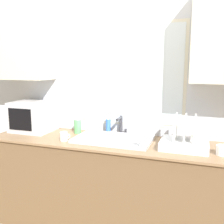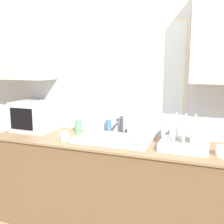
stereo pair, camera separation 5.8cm
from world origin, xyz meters
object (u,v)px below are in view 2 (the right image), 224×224
Objects in this scene: faucet at (121,124)px; microwave at (35,116)px; spray_bottle at (78,124)px; mug_near_sink at (64,136)px; wine_glass at (139,137)px; soap_bottle at (109,126)px; dish_rack at (185,142)px.

faucet is 0.47× the size of microwave.
microwave is 0.50m from spray_bottle.
microwave reaches higher than faucet.
mug_near_sink is 0.74m from wine_glass.
microwave is 0.82m from soap_bottle.
microwave is 4.08× the size of mug_near_sink.
microwave reaches higher than wine_glass.
dish_rack is at bearing -21.56° from faucet.
microwave is 1.05× the size of dish_rack.
wine_glass is (0.73, -0.03, 0.07)m from mug_near_sink.
spray_bottle is (-1.09, 0.17, 0.03)m from dish_rack.
dish_rack reaches higher than faucet.
mug_near_sink is at bearing -139.67° from faucet.
microwave is at bearing 155.60° from mug_near_sink.
spray_bottle is 1.09× the size of soap_bottle.
faucet is 0.45m from spray_bottle.
mug_near_sink is (-0.44, -0.38, -0.07)m from faucet.
dish_rack reaches higher than spray_bottle.
mug_near_sink is at bearing -173.79° from dish_rack.
dish_rack is at bearing -8.88° from spray_bottle.
faucet reaches higher than mug_near_sink.
soap_bottle is 0.59m from wine_glass.
dish_rack is at bearing -3.82° from microwave.
microwave reaches higher than dish_rack.
faucet is at bearing 40.33° from mug_near_sink.
faucet is 1.26× the size of wine_glass.
microwave reaches higher than spray_bottle.
faucet is 0.59m from mug_near_sink.
mug_near_sink is (-1.09, -0.12, -0.02)m from dish_rack.
spray_bottle is 0.32m from soap_bottle.
wine_glass is at bearing -2.58° from mug_near_sink.
spray_bottle is 1.28× the size of wine_glass.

